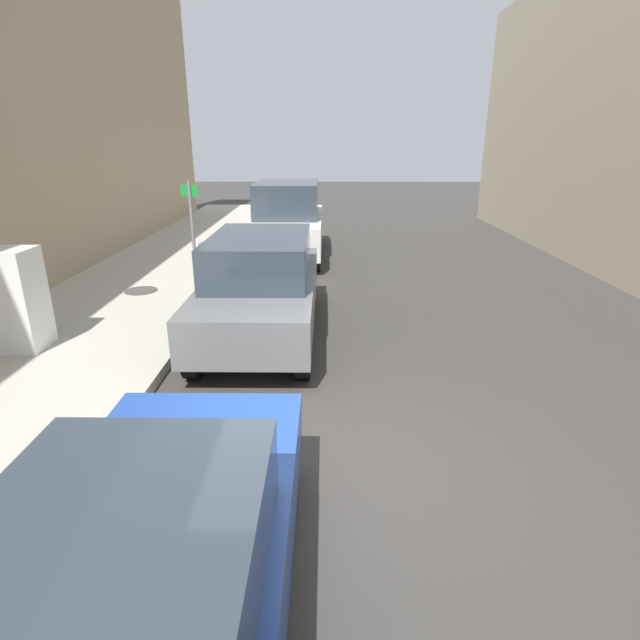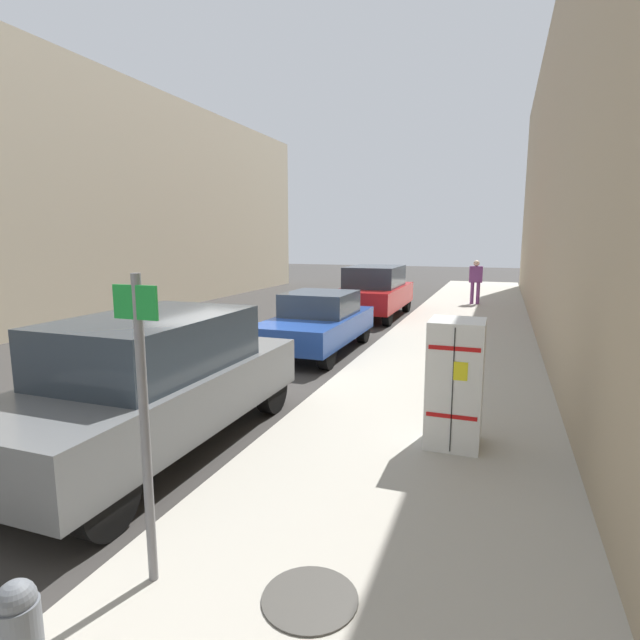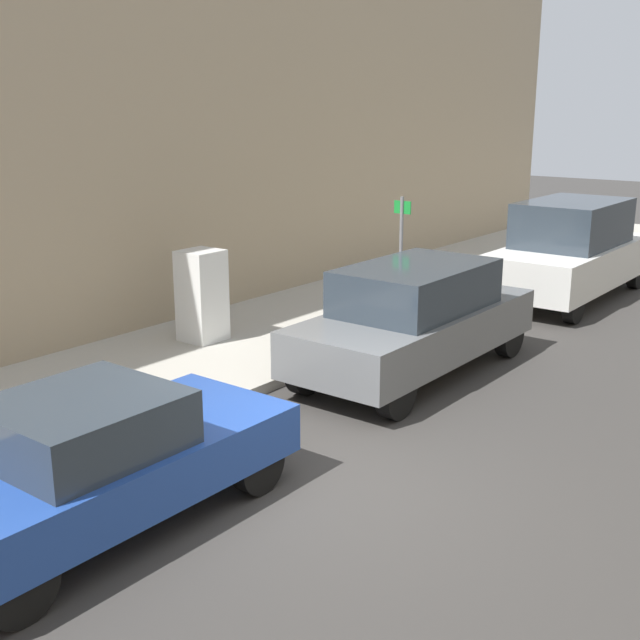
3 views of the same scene
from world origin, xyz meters
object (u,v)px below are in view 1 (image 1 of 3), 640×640
fire_hydrant (203,258)px  parked_hatchback_blue (143,578)px  street_sign_post (193,230)px  parked_suv_gray (261,284)px  discarded_refrigerator (17,300)px  parked_van_white (288,220)px

fire_hydrant → parked_hatchback_blue: 9.69m
street_sign_post → fire_hydrant: size_ratio=2.79×
parked_hatchback_blue → parked_suv_gray: parked_suv_gray is taller
discarded_refrigerator → parked_suv_gray: size_ratio=0.33×
parked_suv_gray → parked_hatchback_blue: bearing=-90.0°
parked_van_white → fire_hydrant: bearing=-121.5°
fire_hydrant → parked_van_white: size_ratio=0.16×
parked_hatchback_blue → parked_van_white: parked_van_white is taller
discarded_refrigerator → parked_hatchback_blue: size_ratio=0.39×
street_sign_post → parked_hatchback_blue: street_sign_post is taller
fire_hydrant → parked_hatchback_blue: size_ratio=0.20×
street_sign_post → fire_hydrant: (-0.11, 1.17, -0.89)m
parked_hatchback_blue → parked_suv_gray: size_ratio=0.86×
parked_suv_gray → parked_van_white: bearing=90.0°
fire_hydrant → parked_van_white: (1.84, 3.01, 0.49)m
parked_suv_gray → fire_hydrant: bearing=118.0°
discarded_refrigerator → parked_van_white: (3.64, 7.57, 0.12)m
discarded_refrigerator → street_sign_post: 3.92m
street_sign_post → fire_hydrant: bearing=95.5°
fire_hydrant → parked_van_white: 3.57m
discarded_refrigerator → parked_van_white: size_ratio=0.31×
street_sign_post → fire_hydrant: 1.47m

